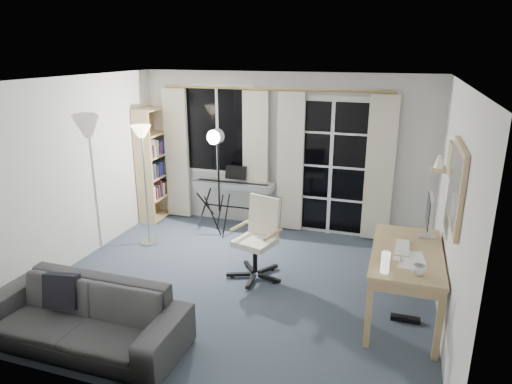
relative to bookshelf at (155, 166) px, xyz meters
The scene contains 17 objects.
floor 2.92m from the bookshelf, 40.22° to the right, with size 4.50×4.00×0.02m, color #374150.
window 1.26m from the bookshelf, ahead, with size 1.20×0.08×1.40m.
french_door 2.88m from the bookshelf, ahead, with size 1.32×0.09×2.11m.
curtains 2.00m from the bookshelf, ahead, with size 3.60×0.07×2.13m.
bookshelf is the anchor object (origin of this frame).
torchiere_lamp 1.26m from the bookshelf, 66.37° to the right, with size 0.36×0.36×1.73m.
keyboard_piano 1.44m from the bookshelf, ahead, with size 1.27×0.62×0.92m.
studio_light 1.46m from the bookshelf, 19.64° to the right, with size 0.33×0.33×1.66m.
office_chair 2.73m from the bookshelf, 32.35° to the right, with size 0.70×0.69×1.00m.
desk 4.43m from the bookshelf, 25.23° to the right, with size 0.71×1.40×0.75m.
monitor 4.44m from the bookshelf, 18.88° to the right, with size 0.18×0.54×0.47m.
desk_clutter 4.48m from the bookshelf, 28.22° to the right, with size 0.44×0.85×0.95m.
mug 4.75m from the bookshelf, 30.18° to the right, with size 0.12×0.10×0.12m, color silver.
wall_mirror 4.89m from the bookshelf, 26.27° to the right, with size 0.04×0.94×0.74m.
framed_print 4.58m from the bookshelf, 15.96° to the right, with size 0.03×0.42×0.32m.
wall_shelf 4.38m from the bookshelf, ahead, with size 0.16×0.30×0.18m.
sofa 3.56m from the bookshelf, 71.56° to the right, with size 2.01×0.59×0.78m.
Camera 1 is at (1.74, -4.61, 2.71)m, focal length 32.00 mm.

